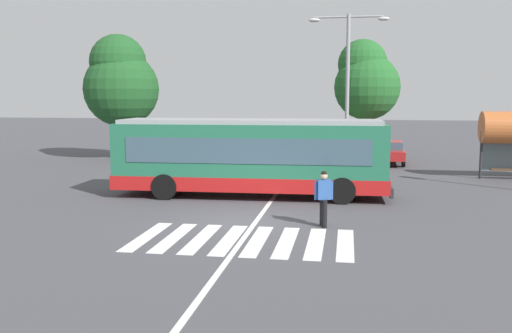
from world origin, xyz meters
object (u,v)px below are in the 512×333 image
Objects in this scene: parked_car_red at (388,151)px; background_tree_right at (366,80)px; parked_car_black at (297,149)px; twin_arm_street_lamp at (348,75)px; pedestrian_crossing_street at (324,195)px; background_tree_left at (120,81)px; parked_car_charcoal at (255,149)px; parked_car_champagne at (345,151)px; city_transit_bus at (251,157)px.

background_tree_right is at bearing 117.94° from parked_car_red.
parked_car_black is 0.55× the size of twin_arm_street_lamp.
pedestrian_crossing_street is 0.22× the size of background_tree_left.
parked_car_charcoal is 0.59× the size of background_tree_left.
parked_car_champagne is at bearing -4.95° from parked_car_black.
background_tree_left is (-8.49, -0.15, 4.12)m from parked_car_charcoal.
pedestrian_crossing_street is 16.69m from parked_car_champagne.
parked_car_black is (-2.33, 16.93, -0.20)m from pedestrian_crossing_street.
parked_car_champagne is 0.60× the size of background_tree_right.
background_tree_left is (-10.32, 11.96, 3.30)m from city_transit_bus.
parked_car_black is 0.99× the size of parked_car_red.
background_tree_right is (4.83, 14.49, 3.36)m from city_transit_bus.
background_tree_left is (-16.46, -0.08, 4.12)m from parked_car_red.
twin_arm_street_lamp is 14.59m from background_tree_left.
city_transit_bus is 5.79m from pedestrian_crossing_street.
parked_car_charcoal is 7.97m from parked_car_red.
background_tree_left is 15.37m from background_tree_right.
parked_car_red is 0.59× the size of background_tree_left.
twin_arm_street_lamp is at bearing -15.76° from background_tree_left.
background_tree_left is at bearing 128.57° from pedestrian_crossing_street.
parked_car_champagne is 0.56× the size of twin_arm_street_lamp.
city_transit_bus is 12.12m from parked_car_black.
city_transit_bus reaches higher than parked_car_black.
background_tree_left is (-11.08, -0.11, 4.12)m from parked_car_black.
parked_car_charcoal is 9.44m from background_tree_left.
city_transit_bus is 1.44× the size of background_tree_right.
background_tree_right is at bearing 80.21° from twin_arm_street_lamp.
background_tree_left is at bearing 179.44° from parked_car_champagne.
background_tree_left reaches higher than background_tree_right.
city_transit_bus is 2.40× the size of parked_car_champagne.
background_tree_left reaches higher than pedestrian_crossing_street.
parked_car_champagne is 5.74m from twin_arm_street_lamp.
parked_car_black is 0.58× the size of background_tree_left.
city_transit_bus is 12.39m from parked_car_champagne.
city_transit_bus is at bearing -117.01° from parked_car_red.
background_tree_left reaches higher than city_transit_bus.
parked_car_champagne is (0.56, 16.68, -0.20)m from pedestrian_crossing_street.
city_transit_bus reaches higher than parked_car_red.
parked_car_red is at bearing 4.96° from parked_car_champagne.
background_tree_left is (-13.97, 0.14, 4.12)m from parked_car_champagne.
parked_car_black is at bearing 179.64° from parked_car_red.
parked_car_black is 5.39m from parked_car_red.
parked_car_charcoal and parked_car_champagne have the same top height.
parked_car_charcoal is at bearing -160.35° from background_tree_right.
pedestrian_crossing_street is 0.38× the size of parked_car_black.
parked_car_champagne is at bearing -0.56° from background_tree_left.
parked_car_black is at bearing -0.87° from parked_car_charcoal.
city_transit_bus is 13.53m from parked_car_red.
parked_car_black is (2.59, -0.04, 0.00)m from parked_car_charcoal.
parked_car_red is 6.37m from twin_arm_street_lamp.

